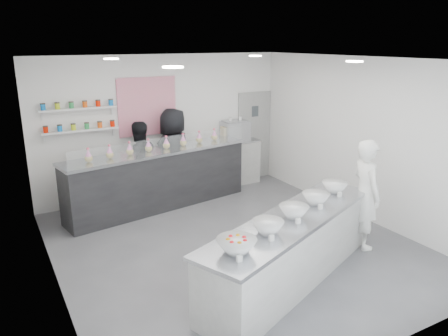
# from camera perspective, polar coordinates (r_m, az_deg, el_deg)

# --- Properties ---
(floor) EXTENTS (6.00, 6.00, 0.00)m
(floor) POSITION_cam_1_polar(r_m,az_deg,el_deg) (7.38, 1.25, -9.98)
(floor) COLOR #515156
(floor) RESTS_ON ground
(ceiling) EXTENTS (6.00, 6.00, 0.00)m
(ceiling) POSITION_cam_1_polar(r_m,az_deg,el_deg) (6.62, 1.42, 14.00)
(ceiling) COLOR white
(ceiling) RESTS_ON floor
(back_wall) EXTENTS (5.50, 0.00, 5.50)m
(back_wall) POSITION_cam_1_polar(r_m,az_deg,el_deg) (9.49, -7.90, 5.45)
(back_wall) COLOR white
(back_wall) RESTS_ON floor
(left_wall) EXTENTS (0.00, 6.00, 6.00)m
(left_wall) POSITION_cam_1_polar(r_m,az_deg,el_deg) (6.00, -21.99, -2.06)
(left_wall) COLOR white
(left_wall) RESTS_ON floor
(right_wall) EXTENTS (0.00, 6.00, 6.00)m
(right_wall) POSITION_cam_1_polar(r_m,az_deg,el_deg) (8.53, 17.51, 3.61)
(right_wall) COLOR white
(right_wall) RESTS_ON floor
(back_door) EXTENTS (0.88, 0.04, 2.10)m
(back_door) POSITION_cam_1_polar(r_m,az_deg,el_deg) (10.58, 3.95, 4.21)
(back_door) COLOR gray
(back_door) RESTS_ON floor
(pattern_panel) EXTENTS (1.25, 0.03, 1.20)m
(pattern_panel) POSITION_cam_1_polar(r_m,az_deg,el_deg) (9.27, -9.99, 7.92)
(pattern_panel) COLOR #E62157
(pattern_panel) RESTS_ON back_wall
(jar_shelf_lower) EXTENTS (1.45, 0.22, 0.04)m
(jar_shelf_lower) POSITION_cam_1_polar(r_m,az_deg,el_deg) (8.90, -18.25, 4.72)
(jar_shelf_lower) COLOR silver
(jar_shelf_lower) RESTS_ON back_wall
(jar_shelf_upper) EXTENTS (1.45, 0.22, 0.04)m
(jar_shelf_upper) POSITION_cam_1_polar(r_m,az_deg,el_deg) (8.84, -18.50, 7.38)
(jar_shelf_upper) COLOR silver
(jar_shelf_upper) RESTS_ON back_wall
(preserve_jars) EXTENTS (1.45, 0.10, 0.56)m
(preserve_jars) POSITION_cam_1_polar(r_m,az_deg,el_deg) (8.84, -18.39, 6.47)
(preserve_jars) COLOR red
(preserve_jars) RESTS_ON jar_shelf_lower
(downlight_0) EXTENTS (0.24, 0.24, 0.02)m
(downlight_0) POSITION_cam_1_polar(r_m,az_deg,el_deg) (5.10, -6.70, 12.96)
(downlight_0) COLOR white
(downlight_0) RESTS_ON ceiling
(downlight_1) EXTENTS (0.24, 0.24, 0.02)m
(downlight_1) POSITION_cam_1_polar(r_m,az_deg,el_deg) (6.69, 16.68, 13.20)
(downlight_1) COLOR white
(downlight_1) RESTS_ON ceiling
(downlight_2) EXTENTS (0.24, 0.24, 0.02)m
(downlight_2) POSITION_cam_1_polar(r_m,az_deg,el_deg) (7.56, -14.52, 13.65)
(downlight_2) COLOR white
(downlight_2) RESTS_ON ceiling
(downlight_3) EXTENTS (0.24, 0.24, 0.02)m
(downlight_3) POSITION_cam_1_polar(r_m,az_deg,el_deg) (8.71, 4.11, 14.40)
(downlight_3) COLOR white
(downlight_3) RESTS_ON ceiling
(prep_counter) EXTENTS (3.56, 2.10, 0.96)m
(prep_counter) POSITION_cam_1_polar(r_m,az_deg,el_deg) (6.24, 8.87, -10.42)
(prep_counter) COLOR #A2A19D
(prep_counter) RESTS_ON floor
(back_bar) EXTENTS (3.92, 1.34, 1.19)m
(back_bar) POSITION_cam_1_polar(r_m,az_deg,el_deg) (8.83, -8.48, -1.45)
(back_bar) COLOR black
(back_bar) RESTS_ON floor
(sneeze_guard) EXTENTS (3.75, 0.65, 0.33)m
(sneeze_guard) POSITION_cam_1_polar(r_m,az_deg,el_deg) (8.35, -7.52, 2.96)
(sneeze_guard) COLOR white
(sneeze_guard) RESTS_ON back_bar
(espresso_ledge) EXTENTS (1.39, 0.44, 1.03)m
(espresso_ledge) POSITION_cam_1_polar(r_m,az_deg,el_deg) (10.17, 0.92, 0.64)
(espresso_ledge) COLOR #A2A19D
(espresso_ledge) RESTS_ON floor
(espresso_machine) EXTENTS (0.61, 0.42, 0.46)m
(espresso_machine) POSITION_cam_1_polar(r_m,az_deg,el_deg) (10.05, 1.48, 4.82)
(espresso_machine) COLOR #93969E
(espresso_machine) RESTS_ON espresso_ledge
(cup_stacks) EXTENTS (0.24, 0.24, 0.36)m
(cup_stacks) POSITION_cam_1_polar(r_m,az_deg,el_deg) (9.94, 0.22, 4.39)
(cup_stacks) COLOR tan
(cup_stacks) RESTS_ON espresso_ledge
(prep_bowls) EXTENTS (2.97, 1.63, 0.16)m
(prep_bowls) POSITION_cam_1_polar(r_m,az_deg,el_deg) (6.01, 9.11, -5.63)
(prep_bowls) COLOR white
(prep_bowls) RESTS_ON prep_counter
(label_cards) EXTENTS (2.66, 0.04, 0.07)m
(label_cards) POSITION_cam_1_polar(r_m,az_deg,el_deg) (5.57, 10.50, -8.06)
(label_cards) COLOR white
(label_cards) RESTS_ON prep_counter
(cookie_bags) EXTENTS (2.92, 0.63, 0.26)m
(cookie_bags) POSITION_cam_1_polar(r_m,az_deg,el_deg) (8.64, -8.68, 3.14)
(cookie_bags) COLOR #FF74D2
(cookie_bags) RESTS_ON back_bar
(woman_prep) EXTENTS (0.58, 0.74, 1.79)m
(woman_prep) POSITION_cam_1_polar(r_m,az_deg,el_deg) (7.37, 18.00, -3.27)
(woman_prep) COLOR white
(woman_prep) RESTS_ON floor
(staff_left) EXTENTS (0.87, 0.69, 1.73)m
(staff_left) POSITION_cam_1_polar(r_m,az_deg,el_deg) (9.04, -11.02, 0.60)
(staff_left) COLOR black
(staff_left) RESTS_ON floor
(staff_right) EXTENTS (1.12, 0.95, 1.94)m
(staff_right) POSITION_cam_1_polar(r_m,az_deg,el_deg) (9.19, -6.57, 1.76)
(staff_right) COLOR black
(staff_right) RESTS_ON floor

